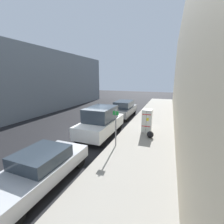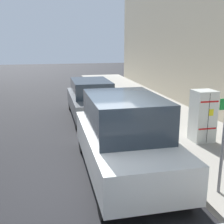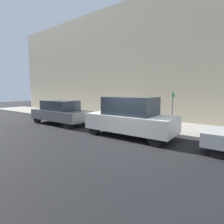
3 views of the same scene
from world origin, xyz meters
name	(u,v)px [view 3 (image 3 of 3)]	position (x,y,z in m)	size (l,w,h in m)	color
ground_plane	(128,141)	(0.00, 0.00, 0.00)	(80.00, 80.00, 0.00)	black
sidewalk_slab	(160,126)	(-4.09, 0.00, 0.09)	(3.85, 44.00, 0.17)	#9E998E
building_facade_near	(175,58)	(-6.95, 0.00, 5.00)	(1.87, 39.60, 10.01)	beige
discarded_refrigerator	(134,110)	(-4.00, -1.93, 1.05)	(0.71, 0.69, 1.75)	silver
manhole_cover	(109,120)	(-3.69, -4.01, 0.18)	(0.70, 0.70, 0.02)	#47443F
street_sign_post	(172,109)	(-2.62, 1.26, 1.44)	(0.36, 0.07, 2.25)	slate
trash_bag	(151,120)	(-4.43, -0.77, 0.41)	(0.47, 0.47, 0.47)	black
parked_suv_gray	(60,112)	(-0.85, -6.38, 0.92)	(1.88, 4.78, 1.77)	slate
parked_van_white	(130,117)	(-0.85, -0.41, 1.06)	(2.04, 4.79, 2.15)	silver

